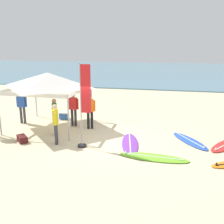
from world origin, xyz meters
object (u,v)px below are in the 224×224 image
cooler_box (64,116)px  banner_flag (84,110)px  canopy_tent (48,80)px  surfboard_blue (190,141)px  gear_bag_near_tent (22,139)px  person_blue (22,105)px  person_orange (90,109)px  surfboard_lime (153,157)px  person_red (73,107)px  surfboard_purple (130,143)px  person_green (55,114)px  person_yellow (56,121)px

cooler_box → banner_flag: bearing=-56.4°
canopy_tent → surfboard_blue: size_ratio=1.53×
gear_bag_near_tent → person_blue: bearing=120.1°
person_orange → banner_flag: (0.49, -2.34, 0.59)m
surfboard_lime → cooler_box: (-5.27, 4.18, 0.16)m
person_red → person_blue: same height
person_red → person_orange: same height
gear_bag_near_tent → cooler_box: (0.36, 3.74, 0.06)m
surfboard_blue → canopy_tent: bearing=174.7°
surfboard_lime → surfboard_purple: 1.59m
canopy_tent → gear_bag_near_tent: bearing=-96.5°
person_green → person_red: size_ratio=1.00×
person_yellow → gear_bag_near_tent: (-1.54, -0.13, -0.85)m
gear_bag_near_tent → cooler_box: 3.76m
person_green → cooler_box: 2.79m
surfboard_blue → person_green: (-6.01, -0.47, 0.95)m
canopy_tent → person_orange: canopy_tent is taller
person_blue → person_yellow: size_ratio=1.00×
surfboard_blue → banner_flag: (-4.24, -1.56, 1.54)m
person_red → banner_flag: banner_flag is taller
person_yellow → banner_flag: banner_flag is taller
person_orange → cooler_box: person_orange is taller
surfboard_blue → cooler_box: 7.01m
surfboard_lime → gear_bag_near_tent: gear_bag_near_tent is taller
person_green → gear_bag_near_tent: 1.76m
surfboard_lime → banner_flag: size_ratio=0.77×
cooler_box → person_orange: bearing=-34.6°
surfboard_blue → person_red: person_red is taller
person_blue → gear_bag_near_tent: person_blue is taller
surfboard_lime → banner_flag: banner_flag is taller
person_green → person_blue: 2.84m
canopy_tent → person_orange: size_ratio=2.03×
person_green → person_blue: same height
canopy_tent → gear_bag_near_tent: 3.19m
person_yellow → cooler_box: size_ratio=3.42×
surfboard_blue → person_blue: (-8.50, 0.90, 0.95)m
surfboard_lime → surfboard_purple: size_ratio=1.00×
surfboard_blue → person_orange: (-4.73, 0.78, 0.95)m
cooler_box → surfboard_purple: bearing=-35.4°
surfboard_purple → cooler_box: 5.17m
canopy_tent → person_blue: size_ratio=2.03×
surfboard_purple → person_green: (-3.54, 0.41, 0.95)m
surfboard_purple → person_red: bearing=149.2°
surfboard_blue → gear_bag_near_tent: bearing=-167.0°
surfboard_purple → person_red: person_red is taller
surfboard_blue → gear_bag_near_tent: gear_bag_near_tent is taller
person_red → person_yellow: size_ratio=1.00×
person_red → gear_bag_near_tent: size_ratio=2.85×
gear_bag_near_tent → canopy_tent: bearing=83.5°
banner_flag → surfboard_blue: bearing=20.2°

